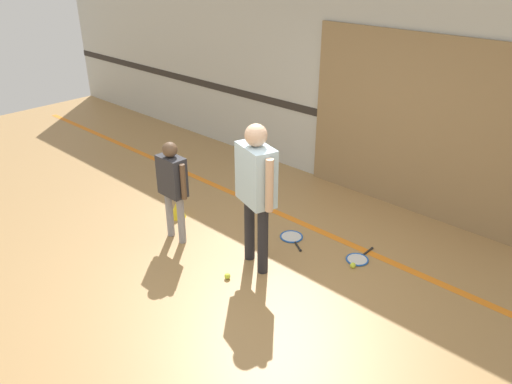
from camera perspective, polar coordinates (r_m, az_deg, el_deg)
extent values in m
plane|color=#A87F4C|center=(5.56, -0.02, -10.02)|extent=(16.00, 16.00, 0.00)
cube|color=beige|center=(6.91, 15.78, 11.23)|extent=(16.00, 0.06, 3.20)
cube|color=#2D2823|center=(7.05, 15.08, 6.68)|extent=(16.00, 0.01, 0.12)
cube|color=#93754C|center=(6.82, 17.94, 7.02)|extent=(3.16, 0.05, 2.36)
cube|color=orange|center=(6.42, 8.09, -4.77)|extent=(14.40, 0.10, 0.01)
cylinder|color=#232328|center=(5.70, -0.75, -4.12)|extent=(0.12, 0.12, 0.81)
cylinder|color=#232328|center=(5.47, 0.78, -5.56)|extent=(0.12, 0.12, 0.81)
cube|color=silver|center=(5.24, 0.00, 1.99)|extent=(0.53, 0.39, 0.64)
sphere|color=#DBAD89|center=(5.07, 0.00, 6.52)|extent=(0.24, 0.24, 0.24)
cylinder|color=#DBAD89|center=(5.47, -1.42, 2.97)|extent=(0.08, 0.08, 0.58)
cylinder|color=#DBAD89|center=(5.02, 1.54, 0.74)|extent=(0.08, 0.08, 0.58)
cylinder|color=gray|center=(6.28, -9.85, -2.45)|extent=(0.09, 0.09, 0.62)
cylinder|color=gray|center=(6.11, -8.54, -3.20)|extent=(0.09, 0.09, 0.62)
cube|color=#2D2D33|center=(5.95, -9.58, 1.82)|extent=(0.36, 0.21, 0.49)
sphere|color=brown|center=(5.82, -9.83, 4.80)|extent=(0.18, 0.18, 0.18)
cylinder|color=brown|center=(6.11, -10.77, 2.34)|extent=(0.06, 0.06, 0.44)
cylinder|color=brown|center=(5.80, -8.32, 1.15)|extent=(0.06, 0.06, 0.44)
torus|color=blue|center=(5.98, 11.50, -7.56)|extent=(0.27, 0.27, 0.02)
cylinder|color=silver|center=(5.98, 11.50, -7.56)|extent=(0.23, 0.23, 0.01)
cylinder|color=black|center=(6.15, 12.64, -6.67)|extent=(0.02, 0.20, 0.02)
sphere|color=black|center=(6.22, 13.13, -6.28)|extent=(0.03, 0.03, 0.03)
torus|color=blue|center=(6.31, 4.07, -5.10)|extent=(0.40, 0.40, 0.02)
cylinder|color=silver|center=(6.31, 4.07, -5.10)|extent=(0.25, 0.25, 0.01)
cylinder|color=black|center=(6.12, 4.79, -6.20)|extent=(0.18, 0.12, 0.02)
sphere|color=black|center=(6.04, 5.10, -6.68)|extent=(0.03, 0.03, 0.03)
sphere|color=#CCE038|center=(5.57, -3.29, -9.57)|extent=(0.07, 0.07, 0.07)
sphere|color=#CCE038|center=(5.83, 11.02, -8.23)|extent=(0.07, 0.07, 0.07)
cone|color=yellow|center=(6.77, -8.97, -1.94)|extent=(0.22, 0.22, 0.24)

